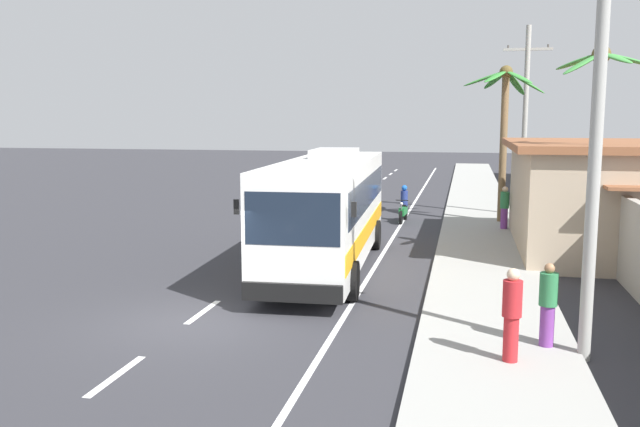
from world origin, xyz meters
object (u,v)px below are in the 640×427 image
Objects in this scene: utility_pole_mid at (525,119)px; palm_second at (504,113)px; motorcycle_beside_bus at (404,207)px; utility_pole_nearest at (597,115)px; coach_bus_foreground at (328,207)px; pedestrian_far_walk at (505,206)px; pedestrian_near_kerb at (548,303)px; pedestrian_midwalk at (512,313)px; palm_nearest at (598,108)px.

utility_pole_mid is 1.28× the size of palm_second.
motorcycle_beside_bus is 5.97m from palm_second.
coach_bus_foreground is at bearing 132.96° from utility_pole_nearest.
pedestrian_far_walk is 15.41m from utility_pole_nearest.
utility_pole_mid is at bearing -6.21° from pedestrian_near_kerb.
utility_pole_nearest is (0.72, -14.96, 3.63)m from pedestrian_far_walk.
pedestrian_near_kerb is at bearing -122.45° from pedestrian_midwalk.
pedestrian_near_kerb is 17.15m from palm_second.
utility_pole_nearest reaches higher than palm_nearest.
pedestrian_far_walk reaches higher than motorcycle_beside_bus.
pedestrian_near_kerb reaches higher than motorcycle_beside_bus.
pedestrian_midwalk is 15.73m from pedestrian_far_walk.
utility_pole_mid reaches higher than palm_nearest.
pedestrian_midwalk is 0.26× the size of palm_nearest.
pedestrian_far_walk is 4.31m from palm_second.
palm_nearest is at bearing 11.75° from coach_bus_foreground.
palm_nearest reaches higher than pedestrian_near_kerb.
pedestrian_near_kerb is 3.74m from utility_pole_nearest.
palm_second is at bearing -79.77° from pedestrian_far_walk.
pedestrian_midwalk is (-0.76, -1.03, 0.06)m from pedestrian_near_kerb.
utility_pole_mid is (0.97, 19.12, 3.61)m from pedestrian_near_kerb.
motorcycle_beside_bus is at bearing 106.58° from utility_pole_nearest.
pedestrian_near_kerb is at bearing -104.83° from palm_nearest.
palm_second is (0.67, 17.75, 3.78)m from pedestrian_midwalk.
utility_pole_mid is at bearing 61.48° from coach_bus_foreground.
coach_bus_foreground reaches higher than pedestrian_far_walk.
utility_pole_nearest is at bearing -115.51° from pedestrian_near_kerb.
pedestrian_far_walk is 0.20× the size of utility_pole_mid.
utility_pole_mid is at bearing 25.87° from motorcycle_beside_bus.
coach_bus_foreground is at bearing -119.61° from palm_second.
motorcycle_beside_bus is (1.46, 9.88, -1.23)m from coach_bus_foreground.
coach_bus_foreground is 9.89m from utility_pole_nearest.
palm_second reaches higher than pedestrian_near_kerb.
pedestrian_far_walk is at bearing -23.48° from motorcycle_beside_bus.
palm_second is at bearing 105.28° from palm_nearest.
motorcycle_beside_bus is 1.11× the size of pedestrian_midwalk.
utility_pole_mid reaches higher than palm_second.
palm_nearest is 0.99× the size of palm_second.
pedestrian_midwalk is 0.20× the size of utility_pole_nearest.
utility_pole_nearest is 1.02× the size of utility_pole_mid.
utility_pole_nearest is (0.67, -0.27, 3.67)m from pedestrian_near_kerb.
coach_bus_foreground is 9.90m from pedestrian_far_walk.
palm_nearest is at bearing -103.74° from pedestrian_midwalk.
palm_second is (-1.06, -2.40, 0.22)m from utility_pole_mid.
pedestrian_midwalk is at bearing -56.81° from coach_bus_foreground.
utility_pole_nearest is at bearing -73.42° from motorcycle_beside_bus.
pedestrian_midwalk reaches higher than motorcycle_beside_bus.
motorcycle_beside_bus is 17.11m from pedestrian_near_kerb.
coach_bus_foreground is at bearing -168.25° from palm_nearest.
palm_nearest reaches higher than pedestrian_midwalk.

